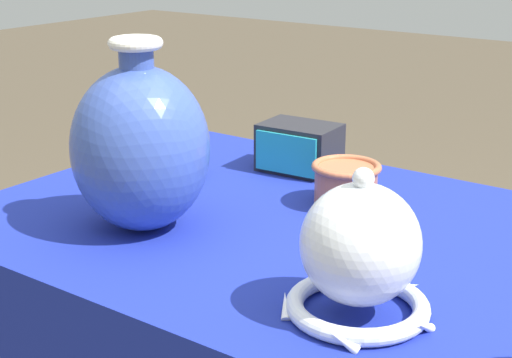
{
  "coord_description": "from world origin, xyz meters",
  "views": [
    {
      "loc": [
        0.5,
        -0.96,
        1.19
      ],
      "look_at": [
        -0.1,
        -0.13,
        0.84
      ],
      "focal_mm": 55.0,
      "sensor_mm": 36.0,
      "label": 1
    }
  ],
  "objects_px": {
    "vase_dome_bell": "(360,256)",
    "cup_wide_terracotta": "(346,183)",
    "vase_tall_bulbous": "(141,147)",
    "mosaic_tile_box": "(299,148)",
    "bowl_shallow_teal": "(165,158)"
  },
  "relations": [
    {
      "from": "vase_dome_bell",
      "to": "bowl_shallow_teal",
      "type": "relative_size",
      "value": 1.47
    },
    {
      "from": "vase_tall_bulbous",
      "to": "mosaic_tile_box",
      "type": "bearing_deg",
      "value": 84.38
    },
    {
      "from": "cup_wide_terracotta",
      "to": "bowl_shallow_teal",
      "type": "bearing_deg",
      "value": -169.68
    },
    {
      "from": "vase_tall_bulbous",
      "to": "vase_dome_bell",
      "type": "distance_m",
      "value": 0.41
    },
    {
      "from": "mosaic_tile_box",
      "to": "cup_wide_terracotta",
      "type": "distance_m",
      "value": 0.2
    },
    {
      "from": "mosaic_tile_box",
      "to": "bowl_shallow_teal",
      "type": "relative_size",
      "value": 1.15
    },
    {
      "from": "vase_tall_bulbous",
      "to": "cup_wide_terracotta",
      "type": "xyz_separation_m",
      "value": [
        0.2,
        0.27,
        -0.09
      ]
    },
    {
      "from": "vase_tall_bulbous",
      "to": "vase_dome_bell",
      "type": "relative_size",
      "value": 1.54
    },
    {
      "from": "vase_tall_bulbous",
      "to": "cup_wide_terracotta",
      "type": "distance_m",
      "value": 0.35
    },
    {
      "from": "mosaic_tile_box",
      "to": "vase_tall_bulbous",
      "type": "bearing_deg",
      "value": -99.38
    },
    {
      "from": "vase_dome_bell",
      "to": "mosaic_tile_box",
      "type": "distance_m",
      "value": 0.57
    },
    {
      "from": "vase_dome_bell",
      "to": "bowl_shallow_teal",
      "type": "xyz_separation_m",
      "value": [
        -0.55,
        0.26,
        -0.04
      ]
    },
    {
      "from": "vase_tall_bulbous",
      "to": "vase_dome_bell",
      "type": "height_order",
      "value": "vase_tall_bulbous"
    },
    {
      "from": "vase_dome_bell",
      "to": "cup_wide_terracotta",
      "type": "height_order",
      "value": "vase_dome_bell"
    },
    {
      "from": "vase_dome_bell",
      "to": "mosaic_tile_box",
      "type": "xyz_separation_m",
      "value": [
        -0.37,
        0.44,
        -0.03
      ]
    }
  ]
}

